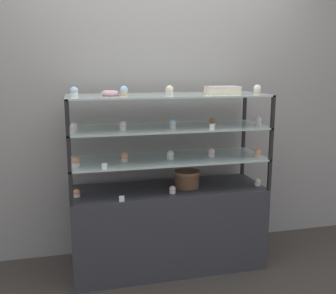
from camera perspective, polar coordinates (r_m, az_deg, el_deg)
ground_plane at (r=3.31m, az=0.00°, el=-16.66°), size 20.00×20.00×0.00m
back_wall at (r=3.32m, az=-1.65°, el=6.94°), size 8.00×0.05×2.60m
display_base at (r=3.17m, az=0.00°, el=-11.52°), size 1.48×0.51×0.65m
display_riser_lower at (r=3.00m, az=0.00°, el=-1.81°), size 1.48×0.51×0.24m
display_riser_middle at (r=2.96m, az=0.00°, el=2.73°), size 1.48×0.51×0.24m
display_riser_upper at (r=2.93m, az=0.00°, el=7.37°), size 1.48×0.51×0.24m
layer_cake_centerpiece at (r=3.07m, az=2.76°, el=-4.65°), size 0.20×0.20×0.13m
sheet_cake_frosted at (r=2.99m, az=7.91°, el=8.17°), size 0.25×0.14×0.06m
cupcake_0 at (r=2.93m, az=-13.09°, el=-6.53°), size 0.05×0.05×0.06m
cupcake_1 at (r=2.92m, az=0.64°, el=-6.22°), size 0.05×0.05×0.06m
cupcake_2 at (r=3.19m, az=12.85°, el=-5.00°), size 0.05×0.05×0.06m
price_tag_0 at (r=2.77m, az=-6.73°, el=-7.47°), size 0.04×0.00×0.04m
cupcake_3 at (r=2.81m, az=-13.23°, el=-2.11°), size 0.06×0.06×0.07m
cupcake_4 at (r=2.89m, az=-6.31°, el=-1.48°), size 0.06×0.06×0.07m
cupcake_5 at (r=2.95m, az=0.35°, el=-1.15°), size 0.06×0.06×0.07m
cupcake_6 at (r=3.04m, az=6.27°, el=-0.83°), size 0.06×0.06×0.07m
cupcake_7 at (r=3.10m, az=12.90°, el=-0.83°), size 0.06×0.06×0.07m
price_tag_1 at (r=2.69m, az=-9.21°, el=-2.78°), size 0.04×0.00×0.04m
cupcake_8 at (r=2.78m, az=-13.50°, el=2.78°), size 0.05×0.05×0.07m
cupcake_9 at (r=2.81m, az=-6.55°, el=3.10°), size 0.05×0.05×0.07m
cupcake_10 at (r=2.87m, az=0.68°, el=3.34°), size 0.05×0.05×0.07m
cupcake_11 at (r=2.99m, az=6.49°, el=3.60°), size 0.05×0.05×0.07m
cupcake_12 at (r=3.11m, az=12.95°, el=3.70°), size 0.05×0.05×0.07m
price_tag_2 at (r=2.80m, az=6.40°, el=2.88°), size 0.04×0.00×0.04m
cupcake_13 at (r=2.76m, az=-13.47°, el=7.75°), size 0.06×0.06×0.07m
cupcake_14 at (r=2.82m, az=-6.41°, el=8.08°), size 0.06×0.06×0.07m
cupcake_15 at (r=2.88m, az=0.24°, el=8.22°), size 0.06×0.06×0.07m
cupcake_16 at (r=3.07m, az=12.81°, el=8.14°), size 0.06×0.06×0.07m
price_tag_3 at (r=2.68m, az=0.02°, el=7.73°), size 0.04×0.00×0.04m
donut_glazed at (r=2.84m, az=-8.40°, el=7.74°), size 0.12×0.12×0.04m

